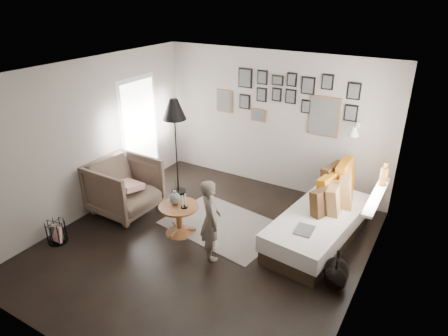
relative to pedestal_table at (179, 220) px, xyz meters
The scene contains 23 objects.
ground 0.57m from the pedestal_table, ahead, with size 4.80×4.80×0.00m, color black.
wall_back 2.62m from the pedestal_table, 77.45° to the left, with size 4.50×4.50×0.00m, color gray.
wall_front 2.74m from the pedestal_table, 78.14° to the right, with size 4.50×4.50×0.00m, color gray.
wall_left 2.04m from the pedestal_table, behind, with size 4.80×4.80×0.00m, color gray.
wall_right 2.97m from the pedestal_table, ahead, with size 4.80×4.80×0.00m, color gray.
ceiling 2.43m from the pedestal_table, ahead, with size 4.80×4.80×0.00m, color white.
door_left 2.21m from the pedestal_table, 146.64° to the left, with size 0.00×2.14×2.14m.
window_right 3.06m from the pedestal_table, 25.26° to the left, with size 0.15×1.32×1.30m.
gallery_wall 2.88m from the pedestal_table, 70.78° to the left, with size 2.74×0.03×1.08m.
wall_sconce 3.17m from the pedestal_table, 44.93° to the left, with size 0.18×0.36×0.16m.
rug 0.75m from the pedestal_table, 46.08° to the left, with size 1.85×1.30×0.01m, color beige.
pedestal_table is the anchor object (origin of this frame).
vase 0.41m from the pedestal_table, 165.96° to the left, with size 0.18×0.18×0.44m.
candles 0.39m from the pedestal_table, ahead, with size 0.11×0.11×0.23m.
daybed 2.22m from the pedestal_table, 26.45° to the left, with size 1.17×2.26×1.06m.
magazine_on_daybed 1.98m from the pedestal_table, ahead, with size 0.24×0.33×0.02m, color black.
armchair 1.24m from the pedestal_table, behind, with size 1.00×1.03×0.94m, color brown.
armchair_cushion 1.21m from the pedestal_table, behind, with size 0.42×0.42×0.11m, color silver.
floor_lamp 1.93m from the pedestal_table, 127.52° to the left, with size 0.43×0.43×1.82m.
magazine_basket 1.89m from the pedestal_table, 141.67° to the right, with size 0.33×0.33×0.36m.
demijohn_large 2.50m from the pedestal_table, ahead, with size 0.34×0.34×0.51m.
demijohn_small 2.52m from the pedestal_table, ahead, with size 0.30×0.30×0.46m.
child 0.88m from the pedestal_table, 18.78° to the right, with size 0.45×0.29×1.22m, color #6C6155.
Camera 1 is at (2.84, -4.23, 3.61)m, focal length 32.00 mm.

